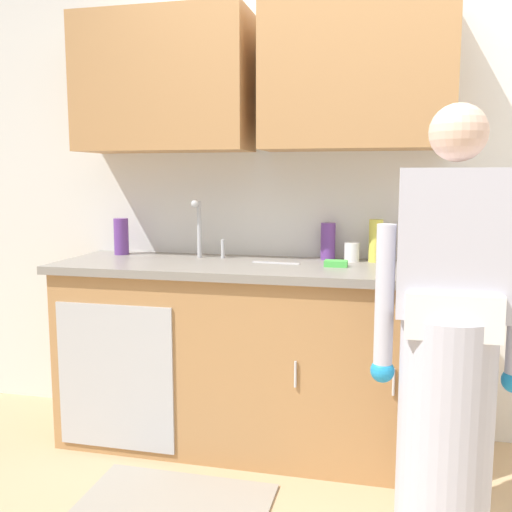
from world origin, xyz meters
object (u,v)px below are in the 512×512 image
(sponge, at_px, (336,263))
(knife_on_counter, at_px, (276,263))
(sink, at_px, (198,264))
(bottle_water_short, at_px, (376,241))
(bottle_dish_liquid, at_px, (121,236))
(cup_by_sink, at_px, (352,252))
(bottle_water_tall, at_px, (418,241))
(person_at_sink, at_px, (448,366))
(bottle_cleaner_spray, at_px, (328,241))

(sponge, bearing_deg, knife_on_counter, 173.47)
(sink, relative_size, bottle_water_short, 2.31)
(bottle_dish_liquid, height_order, cup_by_sink, bottle_dish_liquid)
(bottle_dish_liquid, bearing_deg, bottle_water_tall, 1.43)
(person_at_sink, relative_size, bottle_cleaner_spray, 8.46)
(bottle_cleaner_spray, relative_size, sponge, 1.74)
(bottle_cleaner_spray, bearing_deg, knife_on_counter, -139.90)
(bottle_water_tall, xyz_separation_m, sponge, (-0.39, -0.21, -0.10))
(cup_by_sink, bearing_deg, sponge, -107.94)
(bottle_cleaner_spray, bearing_deg, sink, -160.55)
(person_at_sink, height_order, bottle_dish_liquid, person_at_sink)
(cup_by_sink, xyz_separation_m, knife_on_counter, (-0.36, -0.16, -0.05))
(bottle_water_tall, bearing_deg, sponge, -151.87)
(cup_by_sink, bearing_deg, bottle_water_short, 4.70)
(sponge, bearing_deg, person_at_sink, -54.18)
(person_at_sink, xyz_separation_m, bottle_dish_liquid, (-1.68, 0.82, 0.35))
(sponge, bearing_deg, bottle_water_short, 48.10)
(bottle_water_short, height_order, bottle_water_tall, bottle_water_tall)
(person_at_sink, bearing_deg, cup_by_sink, 115.92)
(bottle_water_short, height_order, cup_by_sink, bottle_water_short)
(sink, relative_size, knife_on_counter, 2.08)
(bottle_cleaner_spray, height_order, bottle_water_tall, bottle_water_tall)
(sink, distance_m, bottle_dish_liquid, 0.54)
(bottle_dish_liquid, bearing_deg, person_at_sink, -26.05)
(sink, distance_m, bottle_water_tall, 1.12)
(cup_by_sink, distance_m, knife_on_counter, 0.40)
(sink, bearing_deg, bottle_dish_liquid, 162.29)
(person_at_sink, relative_size, knife_on_counter, 6.75)
(bottle_water_short, bearing_deg, sponge, -131.90)
(bottle_dish_liquid, bearing_deg, sink, -17.71)
(sink, xyz_separation_m, cup_by_sink, (0.77, 0.18, 0.06))
(sink, height_order, bottle_dish_liquid, sink)
(person_at_sink, xyz_separation_m, cup_by_sink, (-0.41, 0.84, 0.30))
(bottle_water_short, height_order, knife_on_counter, bottle_water_short)
(sponge, bearing_deg, bottle_water_tall, 28.13)
(bottle_water_tall, height_order, sponge, bottle_water_tall)
(cup_by_sink, height_order, sponge, cup_by_sink)
(bottle_dish_liquid, relative_size, bottle_water_tall, 0.90)
(bottle_dish_liquid, xyz_separation_m, bottle_water_tall, (1.59, 0.04, 0.01))
(sink, distance_m, bottle_water_short, 0.91)
(bottle_dish_liquid, relative_size, knife_on_counter, 0.84)
(person_at_sink, bearing_deg, bottle_water_tall, 95.55)
(sink, relative_size, bottle_dish_liquid, 2.49)
(sink, height_order, sponge, sink)
(bottle_water_tall, bearing_deg, sink, -169.62)
(bottle_dish_liquid, bearing_deg, bottle_water_short, 1.34)
(bottle_dish_liquid, relative_size, cup_by_sink, 2.07)
(bottle_dish_liquid, bearing_deg, bottle_cleaner_spray, 3.28)
(knife_on_counter, bearing_deg, bottle_cleaner_spray, 44.05)
(sponge, bearing_deg, cup_by_sink, 72.06)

